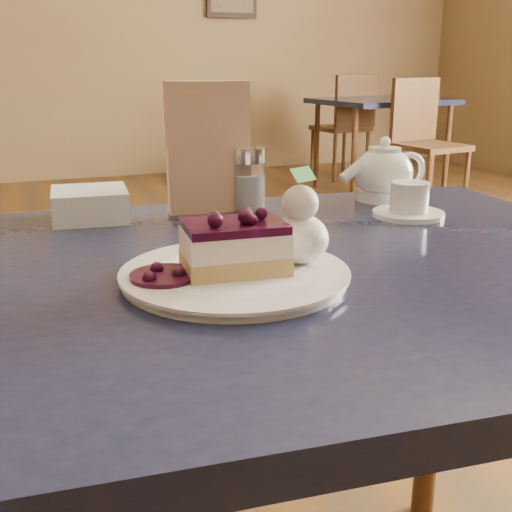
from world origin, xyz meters
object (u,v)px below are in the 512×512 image
object	(u,v)px
dessert_plate	(235,276)
tea_set	(388,180)
main_table	(226,325)
cheesecake_slice	(235,247)
bg_table_far_right	(378,182)

from	to	relation	value
dessert_plate	tea_set	size ratio (longest dim) A/B	1.09
main_table	cheesecake_slice	xyz separation A→B (m)	(-0.00, -0.05, 0.12)
main_table	tea_set	size ratio (longest dim) A/B	5.13
main_table	cheesecake_slice	size ratio (longest dim) A/B	9.97
cheesecake_slice	bg_table_far_right	size ratio (longest dim) A/B	0.07
cheesecake_slice	bg_table_far_right	distance (m)	4.38
tea_set	dessert_plate	bearing A→B (deg)	-142.19
main_table	dessert_plate	xyz separation A→B (m)	(-0.00, -0.05, 0.08)
dessert_plate	cheesecake_slice	bearing A→B (deg)	-165.96
cheesecake_slice	tea_set	distance (m)	0.49
tea_set	cheesecake_slice	bearing A→B (deg)	-142.19
main_table	bg_table_far_right	distance (m)	4.32
cheesecake_slice	main_table	bearing A→B (deg)	90.00
tea_set	bg_table_far_right	xyz separation A→B (m)	(2.00, 3.29, -0.71)
main_table	dessert_plate	distance (m)	0.10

